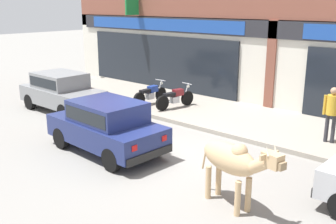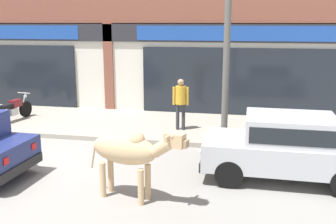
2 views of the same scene
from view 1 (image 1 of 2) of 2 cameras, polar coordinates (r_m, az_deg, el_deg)
ground_plane at (r=10.87m, az=-0.61°, el=-5.95°), size 90.00×90.00×0.00m
sidewalk at (r=13.98m, az=10.72°, el=-1.01°), size 19.00×3.76×0.14m
cow at (r=7.86m, az=9.33°, el=-6.92°), size 2.11×0.89×1.61m
car_0 at (r=10.79m, az=-8.91°, el=-1.72°), size 3.67×1.76×1.46m
car_2 at (r=15.42m, az=-15.22°, el=3.11°), size 3.63×1.64×1.46m
motorcycle_0 at (r=15.47m, az=-2.58°, el=2.60°), size 0.52×1.81×0.88m
motorcycle_1 at (r=14.86m, az=1.05°, el=2.07°), size 0.58×1.81×0.88m
pedestrian at (r=11.90m, az=22.72°, el=0.41°), size 0.50×0.32×1.60m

